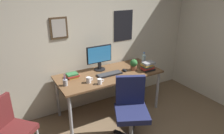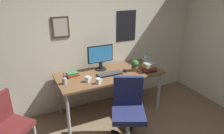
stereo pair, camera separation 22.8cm
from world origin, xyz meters
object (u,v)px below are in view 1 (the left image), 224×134
at_px(keyboard, 109,74).
at_px(book_stack_right, 72,75).
at_px(coffee_mug_far, 89,80).
at_px(side_chair, 9,127).
at_px(monitor, 99,57).
at_px(coffee_mug_near, 100,81).
at_px(computer_mouse, 124,70).
at_px(water_bottle, 144,60).
at_px(pen_cup, 65,82).
at_px(potted_plant, 134,64).
at_px(book_stack_left, 148,66).
at_px(office_chair, 131,106).

distance_m(keyboard, book_stack_right, 0.61).
bearing_deg(coffee_mug_far, side_chair, -171.39).
bearing_deg(side_chair, monitor, 19.88).
bearing_deg(side_chair, coffee_mug_near, 2.25).
bearing_deg(keyboard, coffee_mug_far, -166.59).
bearing_deg(keyboard, computer_mouse, 0.80).
relative_size(water_bottle, coffee_mug_far, 2.23).
bearing_deg(side_chair, pen_cup, 17.40).
bearing_deg(coffee_mug_near, keyboard, 37.68).
bearing_deg(book_stack_right, monitor, 9.29).
xyz_separation_m(coffee_mug_far, book_stack_right, (-0.16, 0.29, -0.01)).
xyz_separation_m(potted_plant, book_stack_left, (0.20, -0.14, -0.03)).
height_order(office_chair, coffee_mug_near, office_chair).
distance_m(coffee_mug_far, potted_plant, 0.89).
distance_m(coffee_mug_near, potted_plant, 0.79).
bearing_deg(coffee_mug_near, monitor, 63.76).
relative_size(coffee_mug_near, book_stack_right, 0.56).
bearing_deg(coffee_mug_near, book_stack_right, 123.61).
bearing_deg(coffee_mug_far, computer_mouse, 8.23).
xyz_separation_m(pen_cup, book_stack_right, (0.19, 0.21, -0.02)).
relative_size(computer_mouse, pen_cup, 0.55).
relative_size(coffee_mug_near, potted_plant, 0.56).
relative_size(water_bottle, coffee_mug_near, 2.33).
xyz_separation_m(monitor, book_stack_right, (-0.53, -0.09, -0.20)).
bearing_deg(computer_mouse, book_stack_right, 167.65).
height_order(side_chair, coffee_mug_far, side_chair).
bearing_deg(side_chair, book_stack_left, 2.74).
bearing_deg(coffee_mug_far, office_chair, -55.57).
bearing_deg(office_chair, book_stack_right, 122.27).
relative_size(monitor, potted_plant, 2.36).
height_order(computer_mouse, coffee_mug_near, coffee_mug_near).
distance_m(potted_plant, book_stack_right, 1.07).
relative_size(keyboard, potted_plant, 2.21).
bearing_deg(office_chair, coffee_mug_near, 120.98).
bearing_deg(potted_plant, book_stack_right, 167.96).
xyz_separation_m(keyboard, computer_mouse, (0.30, 0.00, 0.01)).
xyz_separation_m(office_chair, coffee_mug_far, (-0.39, 0.58, 0.27)).
height_order(keyboard, book_stack_left, book_stack_left).
xyz_separation_m(monitor, potted_plant, (0.51, -0.31, -0.13)).
distance_m(computer_mouse, coffee_mug_near, 0.64).
height_order(keyboard, book_stack_right, book_stack_right).
xyz_separation_m(keyboard, potted_plant, (0.47, -0.03, 0.09)).
bearing_deg(keyboard, monitor, 98.50).
distance_m(office_chair, coffee_mug_near, 0.59).
height_order(coffee_mug_near, pen_cup, pen_cup).
xyz_separation_m(book_stack_left, book_stack_right, (-1.24, 0.36, -0.04)).
bearing_deg(book_stack_right, water_bottle, -6.05).
xyz_separation_m(office_chair, book_stack_left, (0.69, 0.51, 0.31)).
bearing_deg(water_bottle, pen_cup, -177.25).
bearing_deg(coffee_mug_far, coffee_mug_near, -45.36).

